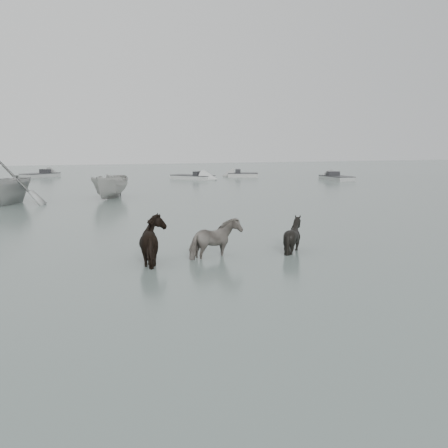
# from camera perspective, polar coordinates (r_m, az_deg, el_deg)

# --- Properties ---
(ground) EXTENTS (140.00, 140.00, 0.00)m
(ground) POSITION_cam_1_polar(r_m,az_deg,el_deg) (16.48, 2.76, -3.79)
(ground) COLOR #53635B
(ground) RESTS_ON ground
(pony_pinto) EXTENTS (1.84, 1.32, 1.42)m
(pony_pinto) POSITION_cam_1_polar(r_m,az_deg,el_deg) (16.87, -0.93, -1.04)
(pony_pinto) COLOR black
(pony_pinto) RESTS_ON ground
(pony_dark) EXTENTS (1.83, 1.99, 1.68)m
(pony_dark) POSITION_cam_1_polar(r_m,az_deg,el_deg) (16.35, -6.79, -0.95)
(pony_dark) COLOR black
(pony_dark) RESTS_ON ground
(pony_black) EXTENTS (1.46, 1.34, 1.44)m
(pony_black) POSITION_cam_1_polar(r_m,az_deg,el_deg) (18.00, 7.04, -0.47)
(pony_black) COLOR black
(pony_black) RESTS_ON ground
(rowboat_trail) EXTENTS (6.91, 7.11, 2.86)m
(rowboat_trail) POSITION_cam_1_polar(r_m,az_deg,el_deg) (33.27, -21.60, 4.31)
(rowboat_trail) COLOR #9D9F9D
(rowboat_trail) RESTS_ON ground
(boat_small) EXTENTS (3.40, 4.41, 1.61)m
(boat_small) POSITION_cam_1_polar(r_m,az_deg,el_deg) (34.91, -11.44, 3.88)
(boat_small) COLOR #A8A8A4
(boat_small) RESTS_ON ground
(skiff_port) EXTENTS (1.61, 5.17, 0.75)m
(skiff_port) POSITION_cam_1_polar(r_m,az_deg,el_deg) (51.32, 11.39, 4.81)
(skiff_port) COLOR #969896
(skiff_port) RESTS_ON ground
(skiff_mid) EXTENTS (4.57, 5.43, 0.75)m
(skiff_mid) POSITION_cam_1_polar(r_m,az_deg,el_deg) (51.53, -3.21, 4.98)
(skiff_mid) COLOR #B0B3B0
(skiff_mid) RESTS_ON ground
(skiff_star) EXTENTS (4.34, 2.92, 0.75)m
(skiff_star) POSITION_cam_1_polar(r_m,az_deg,el_deg) (54.91, 1.93, 5.20)
(skiff_star) COLOR #A1A19D
(skiff_star) RESTS_ON ground
(skiff_far) EXTENTS (5.06, 4.55, 0.75)m
(skiff_far) POSITION_cam_1_polar(r_m,az_deg,el_deg) (57.33, -18.19, 4.92)
(skiff_far) COLOR #939693
(skiff_far) RESTS_ON ground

